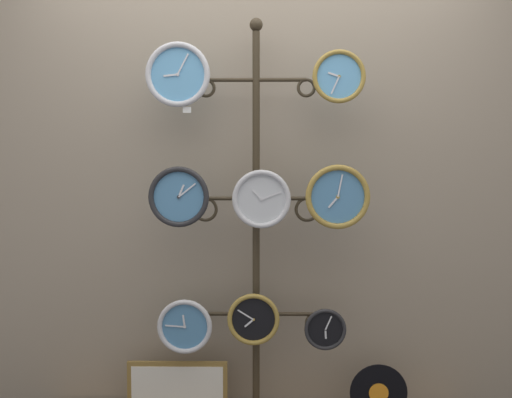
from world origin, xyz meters
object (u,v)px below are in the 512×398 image
(clock_middle_left, at_px, (179,197))
(vinyl_record, at_px, (379,393))
(clock_middle_right, at_px, (338,197))
(display_stand, at_px, (256,300))
(clock_top_right, at_px, (339,77))
(clock_bottom_center, at_px, (253,319))
(clock_bottom_left, at_px, (185,326))
(clock_bottom_right, at_px, (325,329))
(picture_frame, at_px, (177,389))
(clock_top_left, at_px, (178,75))
(clock_middle_center, at_px, (261,199))

(clock_middle_left, relative_size, vinyl_record, 1.03)
(clock_middle_left, height_order, clock_middle_right, clock_middle_right)
(clock_middle_left, bearing_deg, display_stand, 16.60)
(clock_top_right, height_order, clock_bottom_center, clock_top_right)
(display_stand, height_order, clock_bottom_left, display_stand)
(clock_bottom_left, distance_m, clock_bottom_right, 0.70)
(display_stand, bearing_deg, clock_middle_right, -16.67)
(picture_frame, bearing_deg, clock_bottom_right, -4.53)
(clock_bottom_center, bearing_deg, vinyl_record, -0.85)
(picture_frame, bearing_deg, clock_middle_right, -5.19)
(clock_top_left, bearing_deg, clock_bottom_left, -17.86)
(clock_bottom_right, relative_size, picture_frame, 0.41)
(display_stand, relative_size, clock_top_right, 8.07)
(clock_top_right, relative_size, clock_middle_center, 0.90)
(clock_bottom_center, height_order, clock_bottom_right, clock_bottom_center)
(clock_middle_left, relative_size, clock_middle_right, 0.95)
(clock_bottom_left, bearing_deg, vinyl_record, 0.04)
(clock_middle_center, relative_size, vinyl_record, 0.99)
(clock_middle_center, bearing_deg, clock_middle_left, -179.94)
(clock_top_left, height_order, clock_bottom_center, clock_top_left)
(clock_bottom_right, height_order, picture_frame, clock_bottom_right)
(clock_bottom_left, distance_m, clock_bottom_center, 0.34)
(clock_top_left, height_order, clock_middle_left, clock_top_left)
(clock_top_right, height_order, clock_bottom_left, clock_top_right)
(display_stand, relative_size, clock_middle_center, 7.26)
(clock_top_left, height_order, clock_bottom_left, clock_top_left)
(clock_top_right, xyz_separation_m, picture_frame, (-0.80, 0.05, -1.56))
(clock_middle_left, bearing_deg, clock_middle_right, -0.50)
(clock_top_left, relative_size, clock_top_right, 1.23)
(vinyl_record, bearing_deg, clock_bottom_right, -176.60)
(clock_bottom_right, bearing_deg, clock_bottom_left, 178.73)
(clock_top_left, distance_m, picture_frame, 1.57)
(clock_bottom_center, xyz_separation_m, vinyl_record, (0.62, -0.01, -0.37))
(clock_middle_center, bearing_deg, display_stand, 103.81)
(display_stand, xyz_separation_m, vinyl_record, (0.61, -0.09, -0.45))
(display_stand, height_order, clock_bottom_center, display_stand)
(display_stand, relative_size, picture_frame, 4.05)
(clock_top_left, bearing_deg, vinyl_record, -0.43)
(clock_middle_left, xyz_separation_m, picture_frame, (-0.03, 0.07, -0.98))
(display_stand, distance_m, clock_bottom_left, 0.38)
(clock_top_left, bearing_deg, picture_frame, 122.07)
(clock_middle_center, relative_size, clock_middle_right, 0.91)
(clock_middle_center, height_order, clock_bottom_right, clock_middle_center)
(display_stand, relative_size, clock_bottom_left, 7.55)
(display_stand, height_order, picture_frame, display_stand)
(clock_middle_right, height_order, vinyl_record, clock_middle_right)
(clock_middle_right, relative_size, picture_frame, 0.61)
(clock_bottom_right, bearing_deg, clock_middle_left, -179.47)
(clock_middle_right, relative_size, clock_bottom_left, 1.14)
(clock_top_left, xyz_separation_m, clock_top_right, (0.78, -0.02, -0.01))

